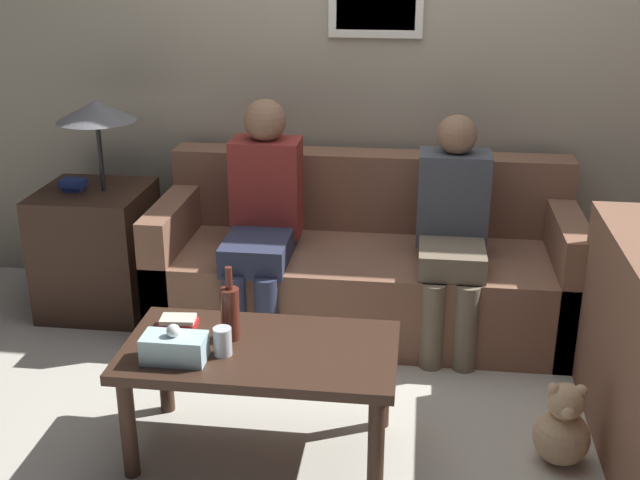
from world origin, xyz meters
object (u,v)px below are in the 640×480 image
(wine_bottle, at_px, (230,312))
(person_left, at_px, (262,212))
(couch_main, at_px, (365,267))
(teddy_bear, at_px, (562,429))
(drinking_glass, at_px, (223,341))
(person_right, at_px, (452,225))
(coffee_table, at_px, (260,362))

(wine_bottle, relative_size, person_left, 0.25)
(couch_main, relative_size, teddy_bear, 6.16)
(drinking_glass, relative_size, person_right, 0.10)
(wine_bottle, relative_size, drinking_glass, 2.75)
(wine_bottle, xyz_separation_m, person_left, (-0.07, 0.98, 0.06))
(person_left, height_order, teddy_bear, person_left)
(coffee_table, height_order, person_left, person_left)
(coffee_table, bearing_deg, couch_main, 75.40)
(teddy_bear, bearing_deg, coffee_table, -176.81)
(couch_main, relative_size, wine_bottle, 7.09)
(person_left, bearing_deg, person_right, -0.64)
(coffee_table, relative_size, wine_bottle, 3.50)
(drinking_glass, bearing_deg, person_right, 52.19)
(couch_main, relative_size, drinking_glass, 19.50)
(drinking_glass, relative_size, person_left, 0.09)
(coffee_table, xyz_separation_m, person_right, (0.73, 1.03, 0.21))
(drinking_glass, bearing_deg, teddy_bear, 6.19)
(wine_bottle, bearing_deg, drinking_glass, -90.35)
(couch_main, xyz_separation_m, person_left, (-0.50, -0.15, 0.33))
(person_right, bearing_deg, wine_bottle, -131.26)
(wine_bottle, distance_m, person_right, 1.30)
(person_right, bearing_deg, couch_main, 159.18)
(person_right, relative_size, teddy_bear, 3.27)
(person_left, xyz_separation_m, teddy_bear, (1.34, -0.97, -0.48))
(coffee_table, bearing_deg, teddy_bear, 3.19)
(person_left, relative_size, teddy_bear, 3.41)
(couch_main, xyz_separation_m, coffee_table, (-0.31, -1.19, 0.09))
(person_left, bearing_deg, teddy_bear, -36.12)
(couch_main, bearing_deg, drinking_glass, -108.91)
(wine_bottle, height_order, person_right, person_right)
(coffee_table, height_order, teddy_bear, coffee_table)
(couch_main, height_order, person_right, person_right)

